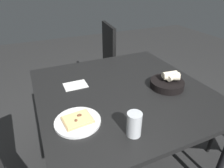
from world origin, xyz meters
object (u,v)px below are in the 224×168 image
(beer_glass, at_px, (134,125))
(chair_spare, at_px, (100,62))
(dining_table, at_px, (122,96))
(bread_basket, at_px, (167,83))
(pizza_plate, at_px, (78,121))

(beer_glass, distance_m, chair_spare, 1.45)
(dining_table, distance_m, beer_glass, 0.45)
(bread_basket, height_order, beer_glass, beer_glass)
(chair_spare, bearing_deg, beer_glass, 76.13)
(dining_table, height_order, beer_glass, beer_glass)
(bread_basket, relative_size, beer_glass, 1.81)
(bread_basket, bearing_deg, pizza_plate, 9.69)
(dining_table, relative_size, pizza_plate, 4.65)
(dining_table, bearing_deg, bread_basket, 161.04)
(pizza_plate, bearing_deg, bread_basket, -170.31)
(dining_table, bearing_deg, pizza_plate, 30.04)
(bread_basket, bearing_deg, chair_spare, -84.78)
(bread_basket, xyz_separation_m, chair_spare, (0.10, -1.08, -0.25))
(beer_glass, bearing_deg, dining_table, -109.41)
(bread_basket, bearing_deg, beer_glass, 35.06)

